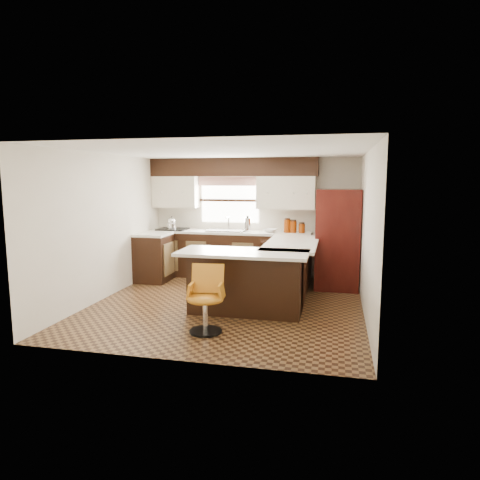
% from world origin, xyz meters
% --- Properties ---
extents(floor, '(4.40, 4.40, 0.00)m').
position_xyz_m(floor, '(0.00, 0.00, 0.00)').
color(floor, '#49301A').
rests_on(floor, ground).
extents(ceiling, '(4.40, 4.40, 0.00)m').
position_xyz_m(ceiling, '(0.00, 0.00, 2.40)').
color(ceiling, silver).
rests_on(ceiling, wall_back).
extents(wall_back, '(4.40, 0.00, 4.40)m').
position_xyz_m(wall_back, '(0.00, 2.20, 1.20)').
color(wall_back, beige).
rests_on(wall_back, floor).
extents(wall_front, '(4.40, 0.00, 4.40)m').
position_xyz_m(wall_front, '(0.00, -2.20, 1.20)').
color(wall_front, beige).
rests_on(wall_front, floor).
extents(wall_left, '(0.00, 4.40, 4.40)m').
position_xyz_m(wall_left, '(-2.10, 0.00, 1.20)').
color(wall_left, beige).
rests_on(wall_left, floor).
extents(wall_right, '(0.00, 4.40, 4.40)m').
position_xyz_m(wall_right, '(2.10, 0.00, 1.20)').
color(wall_right, beige).
rests_on(wall_right, floor).
extents(base_cab_back, '(3.30, 0.60, 0.90)m').
position_xyz_m(base_cab_back, '(-0.45, 1.90, 0.45)').
color(base_cab_back, black).
rests_on(base_cab_back, floor).
extents(base_cab_left, '(0.60, 0.70, 0.90)m').
position_xyz_m(base_cab_left, '(-1.80, 1.25, 0.45)').
color(base_cab_left, black).
rests_on(base_cab_left, floor).
extents(counter_back, '(3.30, 0.60, 0.04)m').
position_xyz_m(counter_back, '(-0.45, 1.90, 0.92)').
color(counter_back, silver).
rests_on(counter_back, base_cab_back).
extents(counter_left, '(0.60, 0.70, 0.04)m').
position_xyz_m(counter_left, '(-1.80, 1.25, 0.92)').
color(counter_left, silver).
rests_on(counter_left, base_cab_left).
extents(soffit, '(3.40, 0.35, 0.36)m').
position_xyz_m(soffit, '(-0.40, 2.03, 2.22)').
color(soffit, black).
rests_on(soffit, wall_back).
extents(upper_cab_left, '(0.94, 0.35, 0.64)m').
position_xyz_m(upper_cab_left, '(-1.62, 2.03, 1.72)').
color(upper_cab_left, beige).
rests_on(upper_cab_left, wall_back).
extents(upper_cab_right, '(1.14, 0.35, 0.64)m').
position_xyz_m(upper_cab_right, '(0.68, 2.03, 1.72)').
color(upper_cab_right, beige).
rests_on(upper_cab_right, wall_back).
extents(window_pane, '(1.20, 0.02, 0.90)m').
position_xyz_m(window_pane, '(-0.50, 2.18, 1.55)').
color(window_pane, white).
rests_on(window_pane, wall_back).
extents(valance, '(1.30, 0.06, 0.18)m').
position_xyz_m(valance, '(-0.50, 2.14, 1.94)').
color(valance, '#D19B93').
rests_on(valance, wall_back).
extents(sink, '(0.75, 0.45, 0.03)m').
position_xyz_m(sink, '(-0.50, 1.88, 0.96)').
color(sink, '#B2B2B7').
rests_on(sink, counter_back).
extents(dishwasher, '(0.58, 0.03, 0.78)m').
position_xyz_m(dishwasher, '(0.55, 1.61, 0.43)').
color(dishwasher, black).
rests_on(dishwasher, floor).
extents(cooktop, '(0.58, 0.50, 0.02)m').
position_xyz_m(cooktop, '(-1.65, 1.88, 0.96)').
color(cooktop, black).
rests_on(cooktop, counter_back).
extents(peninsula_long, '(0.60, 1.95, 0.90)m').
position_xyz_m(peninsula_long, '(0.90, 0.62, 0.45)').
color(peninsula_long, black).
rests_on(peninsula_long, floor).
extents(peninsula_return, '(1.65, 0.60, 0.90)m').
position_xyz_m(peninsula_return, '(0.38, -0.35, 0.45)').
color(peninsula_return, black).
rests_on(peninsula_return, floor).
extents(counter_pen_long, '(0.84, 1.95, 0.04)m').
position_xyz_m(counter_pen_long, '(0.95, 0.62, 0.92)').
color(counter_pen_long, silver).
rests_on(counter_pen_long, peninsula_long).
extents(counter_pen_return, '(1.89, 0.84, 0.04)m').
position_xyz_m(counter_pen_return, '(0.35, -0.44, 0.92)').
color(counter_pen_return, silver).
rests_on(counter_pen_return, peninsula_return).
extents(refrigerator, '(0.77, 0.74, 1.81)m').
position_xyz_m(refrigerator, '(1.69, 1.47, 0.90)').
color(refrigerator, '#3B0D09').
rests_on(refrigerator, floor).
extents(bar_chair, '(0.51, 0.51, 0.88)m').
position_xyz_m(bar_chair, '(0.04, -1.29, 0.44)').
color(bar_chair, '#C5781A').
rests_on(bar_chair, floor).
extents(kettle, '(0.19, 0.19, 0.25)m').
position_xyz_m(kettle, '(-1.67, 1.88, 1.10)').
color(kettle, silver).
rests_on(kettle, cooktop).
extents(percolator, '(0.13, 0.13, 0.28)m').
position_xyz_m(percolator, '(-0.06, 1.90, 1.08)').
color(percolator, silver).
rests_on(percolator, counter_back).
extents(mixing_bowl, '(0.31, 0.31, 0.07)m').
position_xyz_m(mixing_bowl, '(0.39, 1.90, 0.98)').
color(mixing_bowl, white).
rests_on(mixing_bowl, counter_back).
extents(canister_large, '(0.13, 0.13, 0.25)m').
position_xyz_m(canister_large, '(0.72, 1.92, 1.07)').
color(canister_large, '#782B05').
rests_on(canister_large, counter_back).
extents(canister_med, '(0.13, 0.13, 0.22)m').
position_xyz_m(canister_med, '(0.84, 1.92, 1.06)').
color(canister_med, '#782B05').
rests_on(canister_med, counter_back).
extents(canister_small, '(0.12, 0.12, 0.18)m').
position_xyz_m(canister_small, '(1.01, 1.92, 1.03)').
color(canister_small, '#782B05').
rests_on(canister_small, counter_back).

